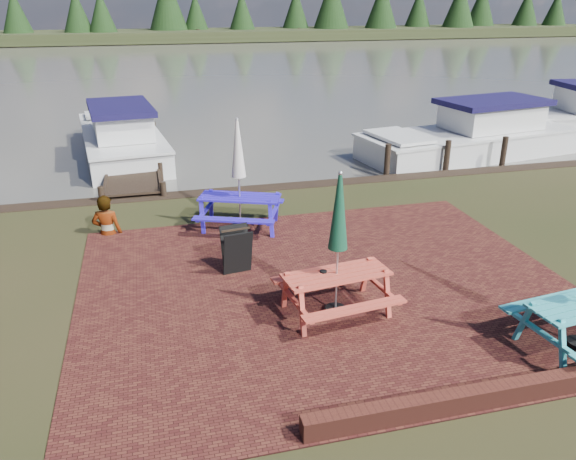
{
  "coord_description": "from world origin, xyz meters",
  "views": [
    {
      "loc": [
        -2.97,
        -7.73,
        5.02
      ],
      "look_at": [
        -0.61,
        1.57,
        1.0
      ],
      "focal_mm": 35.0,
      "sensor_mm": 36.0,
      "label": 1
    }
  ],
  "objects_px": {
    "jetty": "(133,154)",
    "boat_near": "(472,138)",
    "person": "(103,196)",
    "boat_jetty": "(122,139)",
    "chalkboard": "(237,250)",
    "picnic_table_red": "(337,267)",
    "picnic_table_blue": "(239,191)"
  },
  "relations": [
    {
      "from": "jetty",
      "to": "boat_near",
      "type": "bearing_deg",
      "value": -9.6
    },
    {
      "from": "boat_jetty",
      "to": "boat_near",
      "type": "relative_size",
      "value": 0.92
    },
    {
      "from": "chalkboard",
      "to": "boat_jetty",
      "type": "height_order",
      "value": "boat_jetty"
    },
    {
      "from": "picnic_table_red",
      "to": "jetty",
      "type": "relative_size",
      "value": 0.27
    },
    {
      "from": "boat_near",
      "to": "boat_jetty",
      "type": "bearing_deg",
      "value": 66.67
    },
    {
      "from": "picnic_table_blue",
      "to": "jetty",
      "type": "distance_m",
      "value": 7.43
    },
    {
      "from": "picnic_table_blue",
      "to": "boat_near",
      "type": "height_order",
      "value": "picnic_table_blue"
    },
    {
      "from": "boat_jetty",
      "to": "person",
      "type": "distance_m",
      "value": 7.59
    },
    {
      "from": "jetty",
      "to": "boat_near",
      "type": "relative_size",
      "value": 1.12
    },
    {
      "from": "picnic_table_red",
      "to": "picnic_table_blue",
      "type": "height_order",
      "value": "picnic_table_blue"
    },
    {
      "from": "chalkboard",
      "to": "person",
      "type": "xyz_separation_m",
      "value": [
        -2.55,
        2.59,
        0.45
      ]
    },
    {
      "from": "picnic_table_red",
      "to": "person",
      "type": "xyz_separation_m",
      "value": [
        -3.92,
        4.52,
        0.04
      ]
    },
    {
      "from": "jetty",
      "to": "person",
      "type": "height_order",
      "value": "person"
    },
    {
      "from": "person",
      "to": "boat_jetty",
      "type": "bearing_deg",
      "value": -77.59
    },
    {
      "from": "chalkboard",
      "to": "jetty",
      "type": "distance_m",
      "value": 9.43
    },
    {
      "from": "boat_near",
      "to": "person",
      "type": "xyz_separation_m",
      "value": [
        -12.04,
        -4.69,
        0.49
      ]
    },
    {
      "from": "picnic_table_blue",
      "to": "boat_near",
      "type": "bearing_deg",
      "value": 51.15
    },
    {
      "from": "boat_jetty",
      "to": "boat_near",
      "type": "bearing_deg",
      "value": -20.5
    },
    {
      "from": "jetty",
      "to": "boat_near",
      "type": "height_order",
      "value": "boat_near"
    },
    {
      "from": "boat_jetty",
      "to": "boat_near",
      "type": "height_order",
      "value": "boat_near"
    },
    {
      "from": "picnic_table_red",
      "to": "chalkboard",
      "type": "bearing_deg",
      "value": 118.02
    },
    {
      "from": "picnic_table_blue",
      "to": "boat_jetty",
      "type": "xyz_separation_m",
      "value": [
        -2.79,
        7.92,
        -0.46
      ]
    },
    {
      "from": "jetty",
      "to": "boat_jetty",
      "type": "bearing_deg",
      "value": 110.53
    },
    {
      "from": "boat_jetty",
      "to": "person",
      "type": "bearing_deg",
      "value": -98.34
    },
    {
      "from": "chalkboard",
      "to": "person",
      "type": "distance_m",
      "value": 3.66
    },
    {
      "from": "picnic_table_red",
      "to": "person",
      "type": "height_order",
      "value": "picnic_table_red"
    },
    {
      "from": "boat_jetty",
      "to": "person",
      "type": "relative_size",
      "value": 4.08
    },
    {
      "from": "picnic_table_red",
      "to": "boat_near",
      "type": "relative_size",
      "value": 0.31
    },
    {
      "from": "picnic_table_blue",
      "to": "boat_near",
      "type": "xyz_separation_m",
      "value": [
        9.04,
        5.03,
        -0.46
      ]
    },
    {
      "from": "boat_jetty",
      "to": "person",
      "type": "height_order",
      "value": "person"
    },
    {
      "from": "picnic_table_blue",
      "to": "picnic_table_red",
      "type": "bearing_deg",
      "value": -55.5
    },
    {
      "from": "person",
      "to": "picnic_table_red",
      "type": "bearing_deg",
      "value": 144.87
    }
  ]
}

